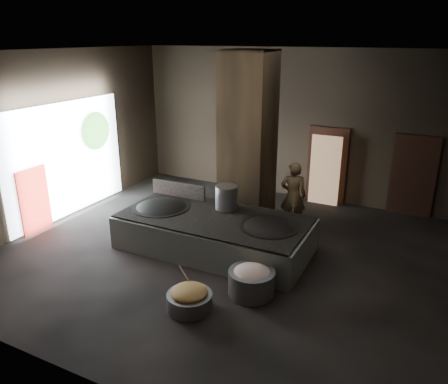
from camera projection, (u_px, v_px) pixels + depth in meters
The scene contains 27 objects.
floor at pixel (225, 255), 10.26m from camera, with size 10.00×9.00×0.10m, color black.
ceiling at pixel (225, 49), 8.70m from camera, with size 10.00×9.00×0.10m, color black.
back_wall at pixel (292, 124), 13.31m from camera, with size 10.00×0.10×4.50m, color black.
front_wall at pixel (69, 245), 5.65m from camera, with size 10.00×0.10×4.50m, color black.
left_wall at pixel (56, 137), 11.61m from camera, with size 0.10×9.00×4.50m, color black.
pillar at pixel (248, 141), 11.21m from camera, with size 1.20×1.20×4.50m, color black.
hearth_platform at pixel (214, 234), 10.32m from camera, with size 4.46×2.13×0.78m, color silver.
platform_cap at pixel (214, 217), 10.17m from camera, with size 4.36×2.09×0.03m, color black.
wok_left at pixel (161, 210), 10.77m from camera, with size 1.41×1.41×0.39m, color black.
wok_left_rim at pixel (161, 207), 10.74m from camera, with size 1.43×1.43×0.05m, color black.
wok_right at pixel (269, 230), 9.67m from camera, with size 1.31×1.31×0.37m, color black.
wok_right_rim at pixel (269, 227), 9.64m from camera, with size 1.34×1.34×0.05m, color black.
stock_pot at pixel (226, 197), 10.51m from camera, with size 0.54×0.54×0.58m, color #A2A7AA.
splash_guard at pixel (178, 190), 11.35m from camera, with size 1.55×0.06×0.39m, color black.
cook at pixel (293, 196), 11.23m from camera, with size 0.66×0.43×1.82m, color olive.
veg_basin at pixel (190, 301), 8.10m from camera, with size 0.85×0.85×0.31m, color slate.
veg_fill at pixel (189, 292), 8.03m from camera, with size 0.70×0.70×0.21m, color #929749.
ladle at pixel (186, 277), 8.15m from camera, with size 0.03×0.03×0.67m, color #A2A7AA.
meat_basin at pixel (252, 282), 8.53m from camera, with size 0.92×0.92×0.50m, color slate.
meat_fill at pixel (252, 273), 8.47m from camera, with size 0.76×0.76×0.29m, color tan.
doorway_near at pixel (327, 166), 13.10m from camera, with size 1.18×0.08×2.38m, color black.
doorway_near_glow at pixel (325, 171), 12.87m from camera, with size 0.88×0.04×2.09m, color #8C6647.
doorway_far at pixel (413, 177), 12.09m from camera, with size 1.18×0.08×2.38m, color black.
doorway_far_glow at pixel (422, 179), 12.11m from camera, with size 0.78×0.04×1.85m, color #8C6647.
left_opening at pixel (67, 160), 11.96m from camera, with size 0.04×4.20×3.10m, color white.
pavilion_sliver at pixel (34, 201), 11.09m from camera, with size 0.05×0.90×1.70m, color maroon.
tree_silhouette at pixel (96, 131), 12.64m from camera, with size 0.28×1.10×1.10m, color #194714.
Camera 1 is at (4.09, -8.19, 4.80)m, focal length 35.00 mm.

